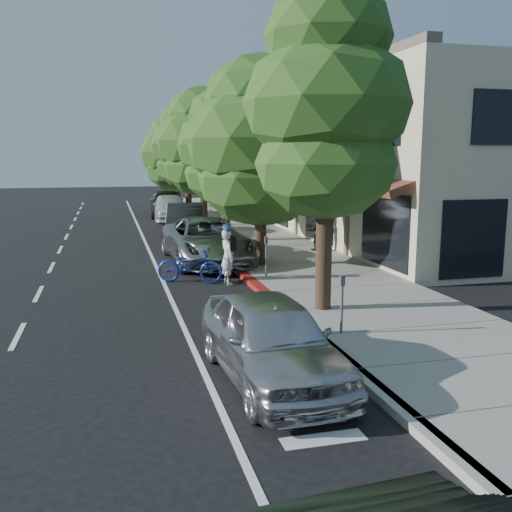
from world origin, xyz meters
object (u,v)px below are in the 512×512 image
object	(u,v)px
bicycle	(190,265)
pedestrian	(316,230)
silver_suv	(207,241)
street_tree_3	(203,143)
street_tree_4	(188,146)
dark_suv_far	(167,203)
street_tree_0	(327,108)
near_car_a	(271,339)
white_pickup	(170,208)
street_tree_1	(261,143)
street_tree_5	(177,153)
street_tree_2	(225,147)
dark_sedan	(185,220)
cyclist	(227,257)

from	to	relation	value
bicycle	pedestrian	distance (m)	6.93
silver_suv	street_tree_3	bearing A→B (deg)	79.11
street_tree_4	dark_suv_far	world-z (taller)	street_tree_4
street_tree_0	dark_suv_far	bearing A→B (deg)	93.30
street_tree_4	near_car_a	distance (m)	28.13
bicycle	white_pickup	bearing A→B (deg)	20.62
street_tree_1	street_tree_5	distance (m)	24.00
street_tree_4	silver_suv	size ratio (longest dim) A/B	1.25
white_pickup	street_tree_2	bearing A→B (deg)	-80.87
bicycle	street_tree_4	bearing A→B (deg)	16.97
street_tree_2	street_tree_5	size ratio (longest dim) A/B	0.98
dark_sedan	dark_suv_far	size ratio (longest dim) A/B	0.95
street_tree_3	silver_suv	size ratio (longest dim) A/B	1.29
street_tree_3	bicycle	xyz separation A→B (m)	(-2.70, -13.62, -4.03)
street_tree_5	street_tree_2	bearing A→B (deg)	-90.00
cyclist	near_car_a	xyz separation A→B (m)	(-0.82, -7.70, -0.09)
dark_sedan	street_tree_5	bearing A→B (deg)	92.46
white_pickup	dark_sedan	bearing A→B (deg)	-89.29
street_tree_2	dark_sedan	bearing A→B (deg)	118.99
street_tree_3	cyclist	distance (m)	14.65
street_tree_0	street_tree_3	size ratio (longest dim) A/B	1.03
street_tree_4	street_tree_5	world-z (taller)	street_tree_4
street_tree_4	pedestrian	xyz separation A→B (m)	(2.95, -15.63, -3.54)
street_tree_3	pedestrian	xyz separation A→B (m)	(2.95, -9.63, -3.62)
white_pickup	pedestrian	distance (m)	14.47
cyclist	white_pickup	xyz separation A→B (m)	(0.20, 18.24, -0.10)
street_tree_2	street_tree_5	distance (m)	18.00
street_tree_0	pedestrian	bearing A→B (deg)	70.57
street_tree_0	dark_sedan	bearing A→B (deg)	95.75
silver_suv	white_pickup	distance (m)	14.67
street_tree_4	pedestrian	size ratio (longest dim) A/B	4.58
street_tree_0	near_car_a	distance (m)	6.16
bicycle	dark_suv_far	size ratio (longest dim) A/B	0.40
street_tree_2	street_tree_1	bearing A→B (deg)	-90.00
bicycle	dark_sedan	size ratio (longest dim) A/B	0.42
street_tree_1	cyclist	world-z (taller)	street_tree_1
cyclist	dark_sedan	size ratio (longest dim) A/B	0.34
silver_suv	dark_sedan	distance (m)	7.17
street_tree_1	dark_suv_far	bearing A→B (deg)	94.39
silver_suv	near_car_a	size ratio (longest dim) A/B	1.33
cyclist	pedestrian	xyz separation A→B (m)	(4.55, 4.45, 0.12)
dark_sedan	bicycle	bearing A→B (deg)	-88.83
street_tree_1	dark_suv_far	distance (m)	18.63
street_tree_0	bicycle	xyz separation A→B (m)	(-2.70, 4.38, -4.44)
street_tree_3	dark_sedan	size ratio (longest dim) A/B	1.55
street_tree_1	bicycle	size ratio (longest dim) A/B	3.52
street_tree_1	street_tree_3	distance (m)	12.00
bicycle	street_tree_3	bearing A→B (deg)	13.59
cyclist	street_tree_3	bearing A→B (deg)	-16.62
cyclist	bicycle	distance (m)	1.23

